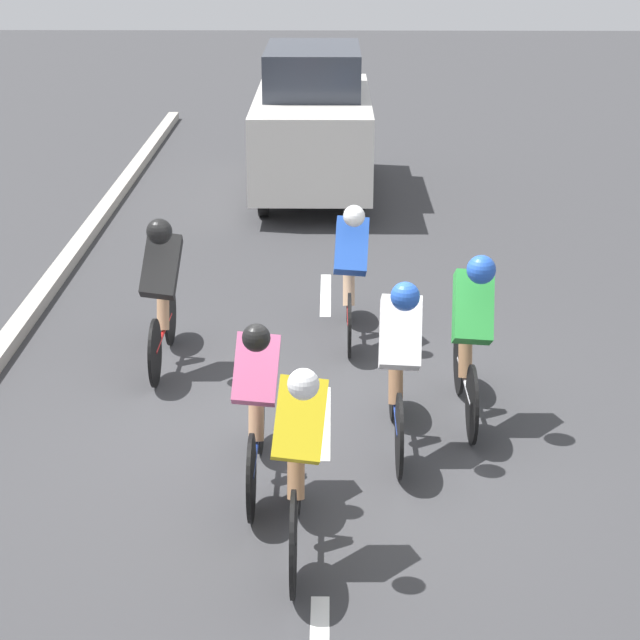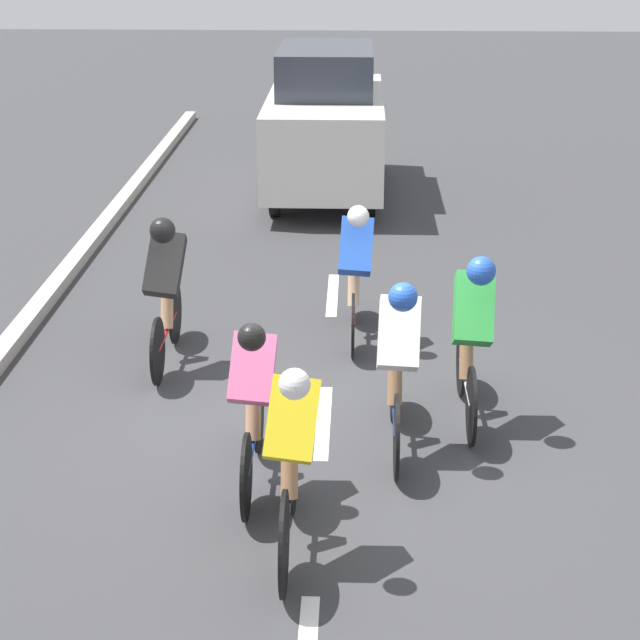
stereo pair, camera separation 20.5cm
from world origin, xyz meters
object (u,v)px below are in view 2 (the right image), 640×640
at_px(cyclist_black, 165,284).
at_px(support_car, 326,123).
at_px(cyclist_white, 398,359).
at_px(cyclist_green, 472,332).
at_px(cyclist_pink, 253,398).
at_px(cyclist_yellow, 291,454).
at_px(cyclist_blue, 355,268).

height_order(cyclist_black, support_car, support_car).
height_order(cyclist_white, support_car, support_car).
bearing_deg(cyclist_green, cyclist_pink, 33.67).
bearing_deg(cyclist_pink, cyclist_yellow, 110.88).
height_order(cyclist_pink, support_car, support_car).
distance_m(cyclist_green, support_car, 7.84).
xyz_separation_m(cyclist_white, cyclist_black, (2.14, -1.63, 0.03)).
height_order(cyclist_black, cyclist_green, cyclist_green).
relative_size(cyclist_pink, cyclist_blue, 1.05).
xyz_separation_m(cyclist_black, cyclist_yellow, (-1.38, 3.15, -0.06)).
height_order(cyclist_blue, cyclist_yellow, cyclist_yellow).
bearing_deg(support_car, cyclist_blue, 94.66).
height_order(cyclist_blue, cyclist_green, cyclist_green).
height_order(cyclist_pink, cyclist_green, cyclist_green).
bearing_deg(cyclist_green, cyclist_blue, -61.11).
bearing_deg(cyclist_yellow, cyclist_pink, -69.12).
bearing_deg(cyclist_white, cyclist_green, -139.97).
xyz_separation_m(cyclist_blue, cyclist_yellow, (0.41, 3.84, -0.01)).
bearing_deg(cyclist_blue, cyclist_yellow, 83.90).
height_order(cyclist_yellow, support_car, support_car).
xyz_separation_m(cyclist_blue, cyclist_green, (-0.99, 1.79, 0.05)).
bearing_deg(cyclist_white, cyclist_blue, -81.45).
bearing_deg(cyclist_black, cyclist_pink, 114.78).
distance_m(cyclist_white, cyclist_green, 0.83).
relative_size(cyclist_blue, support_car, 0.40).
distance_m(cyclist_blue, cyclist_yellow, 3.86).
relative_size(cyclist_white, cyclist_blue, 1.06).
bearing_deg(support_car, cyclist_black, 78.77).
relative_size(cyclist_white, support_car, 0.42).
xyz_separation_m(cyclist_white, cyclist_pink, (1.10, 0.62, -0.06)).
relative_size(cyclist_pink, cyclist_black, 1.02).
bearing_deg(cyclist_black, cyclist_blue, -158.84).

